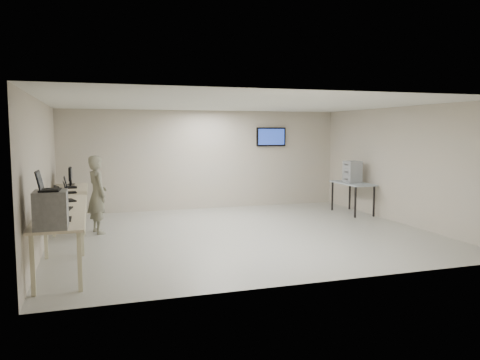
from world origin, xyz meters
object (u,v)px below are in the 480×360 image
object	(u,v)px
equipment_box	(51,210)
soldier	(97,194)
side_table	(353,185)
workbench	(66,204)

from	to	relation	value
equipment_box	soldier	size ratio (longest dim) A/B	0.30
equipment_box	side_table	world-z (taller)	equipment_box
equipment_box	workbench	bearing A→B (deg)	89.10
workbench	side_table	world-z (taller)	workbench
workbench	equipment_box	world-z (taller)	equipment_box
side_table	equipment_box	bearing A→B (deg)	-149.77
soldier	equipment_box	bearing A→B (deg)	151.92
soldier	workbench	bearing A→B (deg)	131.47
soldier	side_table	size ratio (longest dim) A/B	1.21
soldier	side_table	bearing A→B (deg)	-104.20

